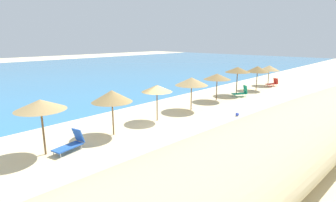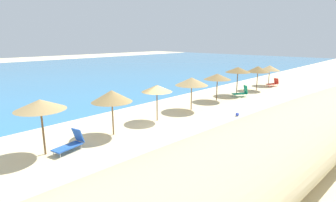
# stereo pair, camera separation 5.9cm
# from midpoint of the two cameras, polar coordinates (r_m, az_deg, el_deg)

# --- Properties ---
(ground_plane) EXTENTS (160.00, 160.00, 0.00)m
(ground_plane) POSITION_cam_midpoint_polar(r_m,az_deg,el_deg) (17.96, -0.57, -5.24)
(ground_plane) COLOR beige
(sea_water) EXTENTS (160.00, 56.57, 0.01)m
(sea_water) POSITION_cam_midpoint_polar(r_m,az_deg,el_deg) (47.61, -32.21, 4.25)
(sea_water) COLOR teal
(sea_water) RESTS_ON ground_plane
(dune_ridge) EXTENTS (55.72, 8.57, 2.39)m
(dune_ridge) POSITION_cam_midpoint_polar(r_m,az_deg,el_deg) (11.91, 19.93, -9.66)
(dune_ridge) COLOR #C9B586
(dune_ridge) RESTS_ON ground_plane
(beach_umbrella_3) EXTENTS (2.41, 2.41, 2.82)m
(beach_umbrella_3) POSITION_cam_midpoint_polar(r_m,az_deg,el_deg) (14.24, -25.63, -0.75)
(beach_umbrella_3) COLOR brown
(beach_umbrella_3) RESTS_ON ground_plane
(beach_umbrella_4) EXTENTS (2.41, 2.41, 2.73)m
(beach_umbrella_4) POSITION_cam_midpoint_polar(r_m,az_deg,el_deg) (16.00, -11.95, 1.01)
(beach_umbrella_4) COLOR brown
(beach_umbrella_4) RESTS_ON ground_plane
(beach_umbrella_5) EXTENTS (2.14, 2.14, 2.54)m
(beach_umbrella_5) POSITION_cam_midpoint_polar(r_m,az_deg,el_deg) (18.54, -2.47, 2.67)
(beach_umbrella_5) COLOR brown
(beach_umbrella_5) RESTS_ON ground_plane
(beach_umbrella_6) EXTENTS (2.63, 2.63, 2.66)m
(beach_umbrella_6) POSITION_cam_midpoint_polar(r_m,az_deg,el_deg) (21.48, 4.96, 4.18)
(beach_umbrella_6) COLOR brown
(beach_umbrella_6) RESTS_ON ground_plane
(beach_umbrella_7) EXTENTS (2.52, 2.52, 2.53)m
(beach_umbrella_7) POSITION_cam_midpoint_polar(r_m,az_deg,el_deg) (25.24, 10.35, 5.13)
(beach_umbrella_7) COLOR brown
(beach_umbrella_7) RESTS_ON ground_plane
(beach_umbrella_8) EXTENTS (2.55, 2.55, 2.87)m
(beach_umbrella_8) POSITION_cam_midpoint_polar(r_m,az_deg,el_deg) (28.29, 14.53, 6.46)
(beach_umbrella_8) COLOR brown
(beach_umbrella_8) RESTS_ON ground_plane
(beach_umbrella_9) EXTENTS (2.53, 2.53, 2.70)m
(beach_umbrella_9) POSITION_cam_midpoint_polar(r_m,az_deg,el_deg) (31.63, 18.47, 6.45)
(beach_umbrella_9) COLOR brown
(beach_umbrella_9) RESTS_ON ground_plane
(beach_umbrella_10) EXTENTS (2.44, 2.44, 2.49)m
(beach_umbrella_10) POSITION_cam_midpoint_polar(r_m,az_deg,el_deg) (35.44, 20.70, 6.59)
(beach_umbrella_10) COLOR brown
(beach_umbrella_10) RESTS_ON ground_plane
(lounge_chair_1) EXTENTS (1.58, 1.31, 1.13)m
(lounge_chair_1) POSITION_cam_midpoint_polar(r_m,az_deg,el_deg) (27.80, 15.23, 1.80)
(lounge_chair_1) COLOR #199972
(lounge_chair_1) RESTS_ON ground_plane
(lounge_chair_2) EXTENTS (1.68, 1.12, 0.95)m
(lounge_chair_2) POSITION_cam_midpoint_polar(r_m,az_deg,el_deg) (35.31, 21.35, 3.57)
(lounge_chair_2) COLOR red
(lounge_chair_2) RESTS_ON ground_plane
(lounge_chair_3) EXTENTS (1.73, 0.94, 1.08)m
(lounge_chair_3) POSITION_cam_midpoint_polar(r_m,az_deg,el_deg) (14.80, -20.04, -8.47)
(lounge_chair_3) COLOR blue
(lounge_chair_3) RESTS_ON ground_plane
(beach_ball) EXTENTS (0.27, 0.27, 0.27)m
(beach_ball) POSITION_cam_midpoint_polar(r_m,az_deg,el_deg) (20.75, 14.44, -2.75)
(beach_ball) COLOR blue
(beach_ball) RESTS_ON ground_plane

